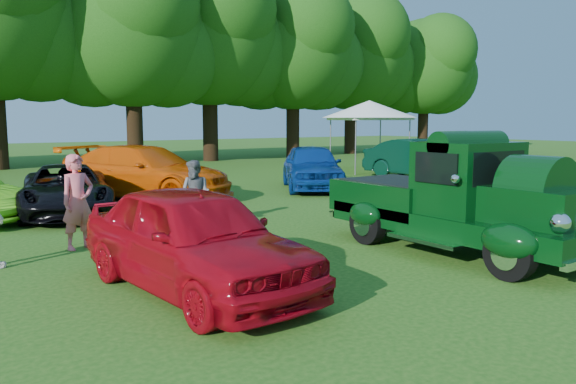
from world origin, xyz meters
TOP-DOWN VIEW (x-y plane):
  - ground at (0.00, 0.00)m, footprint 120.00×120.00m
  - hero_pickup at (1.71, -0.21)m, footprint 2.42×5.20m
  - red_convertible at (-3.31, 0.33)m, footprint 2.16×4.56m
  - back_car_black at (-3.13, 8.18)m, footprint 3.15×5.00m
  - back_car_orange at (-0.33, 9.93)m, footprint 4.83×6.09m
  - back_car_blue at (5.39, 8.90)m, footprint 4.04×5.00m
  - back_car_green at (11.38, 9.10)m, footprint 2.59×5.23m
  - spectator_pink at (-3.94, 3.99)m, footprint 0.75×0.61m
  - spectator_grey at (-1.17, 4.72)m, footprint 0.88×0.93m
  - canopy_tent at (11.86, 12.87)m, footprint 5.52×5.52m
  - tree_line at (0.94, 23.85)m, footprint 62.77×9.61m

SIDE VIEW (x-z plane):
  - ground at x=0.00m, z-range 0.00..0.00m
  - back_car_black at x=-3.13m, z-range 0.00..1.29m
  - red_convertible at x=-3.31m, z-range 0.00..1.51m
  - spectator_grey at x=-1.17m, z-range 0.00..1.52m
  - back_car_blue at x=5.39m, z-range 0.00..1.60m
  - back_car_green at x=11.38m, z-range 0.00..1.65m
  - back_car_orange at x=-0.33m, z-range 0.00..1.65m
  - hero_pickup at x=1.71m, z-range -0.14..1.90m
  - spectator_pink at x=-3.94m, z-range 0.00..1.79m
  - canopy_tent at x=11.86m, z-range 1.24..4.60m
  - tree_line at x=0.94m, z-range 1.14..12.93m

